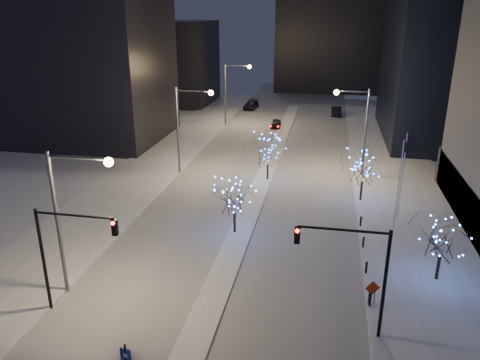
% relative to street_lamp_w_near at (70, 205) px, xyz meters
% --- Properties ---
extents(ground, '(160.00, 160.00, 0.00)m').
position_rel_street_lamp_w_near_xyz_m(ground, '(8.94, -2.00, -6.50)').
color(ground, silver).
rests_on(ground, ground).
extents(road, '(20.00, 130.00, 0.02)m').
position_rel_street_lamp_w_near_xyz_m(road, '(8.94, 33.00, -6.49)').
color(road, '#B4BAC4').
rests_on(road, ground).
extents(median, '(2.00, 80.00, 0.15)m').
position_rel_street_lamp_w_near_xyz_m(median, '(8.94, 28.00, -6.42)').
color(median, white).
rests_on(median, ground).
extents(east_sidewalk, '(10.00, 90.00, 0.15)m').
position_rel_street_lamp_w_near_xyz_m(east_sidewalk, '(23.94, 18.00, -6.42)').
color(east_sidewalk, white).
rests_on(east_sidewalk, ground).
extents(west_sidewalk, '(8.00, 90.00, 0.15)m').
position_rel_street_lamp_w_near_xyz_m(west_sidewalk, '(-5.06, 18.00, -6.42)').
color(west_sidewalk, white).
rests_on(west_sidewalk, ground).
extents(filler_west_near, '(22.00, 18.00, 24.00)m').
position_rel_street_lamp_w_near_xyz_m(filler_west_near, '(-19.06, 38.00, 5.50)').
color(filler_west_near, black).
rests_on(filler_west_near, ground).
extents(filler_west_far, '(18.00, 16.00, 16.00)m').
position_rel_street_lamp_w_near_xyz_m(filler_west_far, '(-17.06, 68.00, 1.50)').
color(filler_west_far, black).
rests_on(filler_west_far, ground).
extents(street_lamp_w_near, '(4.40, 0.56, 10.00)m').
position_rel_street_lamp_w_near_xyz_m(street_lamp_w_near, '(0.00, 0.00, 0.00)').
color(street_lamp_w_near, '#595E66').
rests_on(street_lamp_w_near, ground).
extents(street_lamp_w_mid, '(4.40, 0.56, 10.00)m').
position_rel_street_lamp_w_near_xyz_m(street_lamp_w_mid, '(0.00, 25.00, 0.00)').
color(street_lamp_w_mid, '#595E66').
rests_on(street_lamp_w_mid, ground).
extents(street_lamp_w_far, '(4.40, 0.56, 10.00)m').
position_rel_street_lamp_w_near_xyz_m(street_lamp_w_far, '(0.00, 50.00, 0.00)').
color(street_lamp_w_far, '#595E66').
rests_on(street_lamp_w_far, ground).
extents(street_lamp_east, '(3.90, 0.56, 10.00)m').
position_rel_street_lamp_w_near_xyz_m(street_lamp_east, '(19.02, 28.00, -0.05)').
color(street_lamp_east, '#595E66').
rests_on(street_lamp_east, ground).
extents(traffic_signal_west, '(5.26, 0.43, 7.00)m').
position_rel_street_lamp_w_near_xyz_m(traffic_signal_west, '(0.50, -2.00, -1.74)').
color(traffic_signal_west, black).
rests_on(traffic_signal_west, ground).
extents(traffic_signal_east, '(5.26, 0.43, 7.00)m').
position_rel_street_lamp_w_near_xyz_m(traffic_signal_east, '(17.88, -1.00, -1.74)').
color(traffic_signal_east, black).
rests_on(traffic_signal_east, ground).
extents(flagpoles, '(1.35, 2.60, 8.00)m').
position_rel_street_lamp_w_near_xyz_m(flagpoles, '(22.30, 15.25, -1.70)').
color(flagpoles, silver).
rests_on(flagpoles, east_sidewalk).
extents(bollards, '(0.16, 12.16, 0.90)m').
position_rel_street_lamp_w_near_xyz_m(bollards, '(19.14, 8.00, -5.90)').
color(bollards, black).
rests_on(bollards, east_sidewalk).
extents(car_near, '(1.66, 3.93, 1.33)m').
position_rel_street_lamp_w_near_xyz_m(car_near, '(7.44, 49.45, -5.84)').
color(car_near, black).
rests_on(car_near, ground).
extents(car_mid, '(1.91, 5.02, 1.64)m').
position_rel_street_lamp_w_near_xyz_m(car_mid, '(17.08, 61.04, -5.68)').
color(car_mid, black).
rests_on(car_mid, ground).
extents(car_far, '(2.56, 5.53, 1.57)m').
position_rel_street_lamp_w_near_xyz_m(car_far, '(0.97, 63.76, -5.72)').
color(car_far, black).
rests_on(car_far, ground).
extents(holiday_tree_median_near, '(3.86, 3.86, 4.80)m').
position_rel_street_lamp_w_near_xyz_m(holiday_tree_median_near, '(8.44, 10.78, -3.21)').
color(holiday_tree_median_near, black).
rests_on(holiday_tree_median_near, median).
extents(holiday_tree_median_far, '(4.97, 4.97, 5.15)m').
position_rel_street_lamp_w_near_xyz_m(holiday_tree_median_far, '(9.44, 24.47, -3.09)').
color(holiday_tree_median_far, black).
rests_on(holiday_tree_median_far, median).
extents(holiday_tree_plaza_near, '(4.19, 4.19, 4.86)m').
position_rel_street_lamp_w_near_xyz_m(holiday_tree_plaza_near, '(24.01, 6.18, -3.14)').
color(holiday_tree_plaza_near, black).
rests_on(holiday_tree_plaza_near, east_sidewalk).
extents(holiday_tree_plaza_far, '(4.04, 4.04, 5.13)m').
position_rel_street_lamp_w_near_xyz_m(holiday_tree_plaza_far, '(19.44, 20.24, -2.98)').
color(holiday_tree_plaza_far, black).
rests_on(holiday_tree_plaza_far, east_sidewalk).
extents(construction_sign, '(0.98, 0.29, 1.66)m').
position_rel_street_lamp_w_near_xyz_m(construction_sign, '(19.24, 2.24, -5.35)').
color(construction_sign, black).
rests_on(construction_sign, east_sidewalk).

